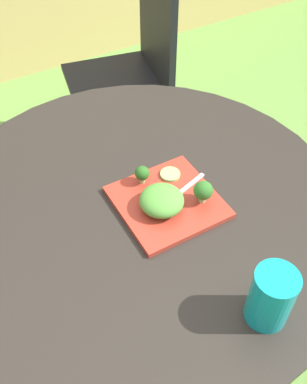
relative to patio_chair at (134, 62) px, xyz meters
The scene contains 10 objects.
ground_plane 1.19m from the patio_chair, 116.90° to the right, with size 12.00×12.00×0.00m, color #669342.
patio_table 1.07m from the patio_chair, 116.90° to the right, with size 1.06×1.06×0.76m.
patio_chair is the anchor object (origin of this frame).
salad_plate 1.11m from the patio_chair, 113.22° to the right, with size 0.24×0.24×0.01m, color #AD3323.
drinking_glass 1.44m from the patio_chair, 106.85° to the right, with size 0.09×0.09×0.14m.
fork 1.09m from the patio_chair, 111.41° to the right, with size 0.15×0.06×0.00m.
lettuce_mound 1.14m from the patio_chair, 114.14° to the right, with size 0.11×0.11×0.05m, color #519338.
broccoli_floret_0 1.13m from the patio_chair, 108.78° to the right, with size 0.05×0.05×0.06m.
broccoli_floret_1 1.05m from the patio_chair, 116.40° to the right, with size 0.04×0.04×0.05m.
cucumber_slice_0 1.03m from the patio_chair, 112.13° to the right, with size 0.05×0.05×0.01m, color #8EB766.
Camera 1 is at (-0.34, -0.66, 1.58)m, focal length 41.23 mm.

